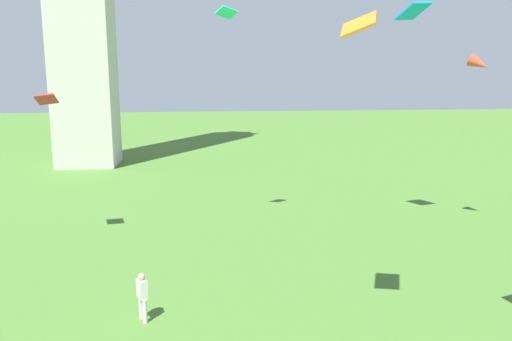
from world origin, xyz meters
TOP-DOWN VIEW (x-y plane):
  - person_3 at (-3.99, 18.13)m, footprint 0.44×0.53m
  - kite_flying_1 at (-0.37, 28.74)m, footprint 1.27×1.13m
  - kite_flying_2 at (12.52, 26.43)m, footprint 1.32×1.35m
  - kite_flying_4 at (9.14, 27.23)m, footprint 1.51×1.85m
  - kite_flying_5 at (2.64, 15.65)m, footprint 1.34×1.74m
  - kite_flying_6 at (-9.30, 27.09)m, footprint 1.00×1.36m

SIDE VIEW (x-z plane):
  - person_3 at x=-3.99m, z-range 0.12..1.89m
  - kite_flying_6 at x=-9.30m, z-range 7.00..7.65m
  - kite_flying_2 at x=12.52m, z-range 8.53..9.59m
  - kite_flying_5 at x=2.64m, z-range 9.45..10.34m
  - kite_flying_1 at x=-0.37m, z-range 11.39..12.00m
  - kite_flying_4 at x=9.14m, z-range 11.31..12.12m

